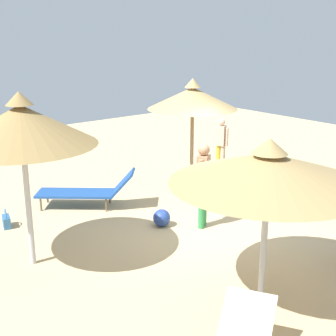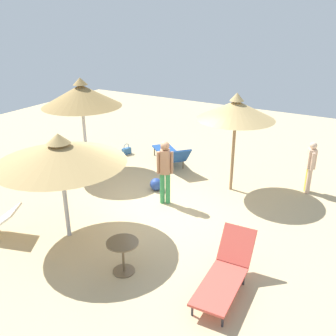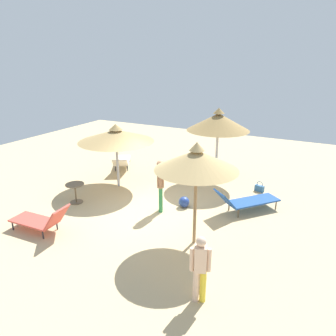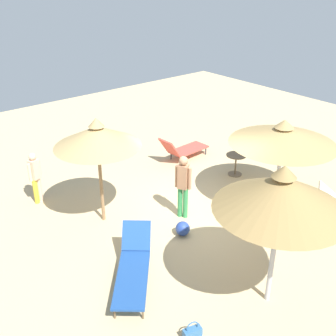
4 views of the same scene
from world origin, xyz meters
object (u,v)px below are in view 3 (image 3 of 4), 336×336
beach_ball (184,202)px  handbag (259,188)px  lounge_chair_back (42,220)px  parasol_umbrella_center (218,122)px  person_standing_near_left (161,183)px  parasol_umbrella_near_right (197,160)px  parasol_umbrella_far_right (116,136)px  side_table_round (75,190)px  lounge_chair_front (246,200)px  person_standing_far_left (200,266)px  lounge_chair_edge (122,161)px

beach_ball → handbag: bearing=141.6°
lounge_chair_back → handbag: (-5.90, 4.97, -0.26)m
parasol_umbrella_center → person_standing_near_left: parasol_umbrella_center is taller
parasol_umbrella_near_right → parasol_umbrella_center: parasol_umbrella_center is taller
parasol_umbrella_far_right → side_table_round: bearing=-13.0°
lounge_chair_front → beach_ball: 2.03m
person_standing_far_left → handbag: 6.40m
parasol_umbrella_center → lounge_chair_back: bearing=-27.0°
beach_ball → lounge_chair_edge: bearing=-118.8°
lounge_chair_edge → person_standing_near_left: (2.93, 3.63, 0.67)m
handbag → parasol_umbrella_center: bearing=-97.4°
parasol_umbrella_near_right → lounge_chair_front: size_ratio=1.35×
parasol_umbrella_far_right → beach_ball: parasol_umbrella_far_right is taller
parasol_umbrella_center → lounge_chair_edge: (0.47, -4.34, -2.12)m
lounge_chair_front → handbag: size_ratio=5.20×
parasol_umbrella_far_right → lounge_chair_front: parasol_umbrella_far_right is taller
parasol_umbrella_near_right → lounge_chair_front: (-2.47, 0.78, -1.98)m
lounge_chair_back → parasol_umbrella_far_right: bearing=-178.5°
lounge_chair_edge → person_standing_near_left: size_ratio=1.21×
parasol_umbrella_center → side_table_round: parasol_umbrella_center is taller
handbag → side_table_round: side_table_round is taller
lounge_chair_edge → side_table_round: 3.78m
lounge_chair_edge → lounge_chair_front: (1.69, 6.11, 0.05)m
lounge_chair_edge → lounge_chair_front: bearing=74.6°
parasol_umbrella_far_right → beach_ball: (0.49, 3.07, -1.87)m
person_standing_near_left → person_standing_far_left: 4.16m
parasol_umbrella_far_right → person_standing_far_left: bearing=50.1°
parasol_umbrella_center → side_table_round: (4.18, -3.67, -1.99)m
lounge_chair_edge → lounge_chair_back: size_ratio=1.14×
lounge_chair_front → side_table_round: bearing=-69.6°
handbag → person_standing_far_left: bearing=0.9°
handbag → lounge_chair_edge: bearing=-87.9°
lounge_chair_back → lounge_chair_front: bearing=129.1°
parasol_umbrella_far_right → person_standing_far_left: (4.32, 5.16, -1.20)m
parasol_umbrella_center → lounge_chair_back: parasol_umbrella_center is taller
parasol_umbrella_near_right → person_standing_near_left: bearing=-125.7°
lounge_chair_front → person_standing_near_left: person_standing_near_left is taller
lounge_chair_edge → side_table_round: size_ratio=3.10×
parasol_umbrella_far_right → lounge_chair_back: (3.86, 0.10, -1.65)m
person_standing_far_left → parasol_umbrella_center: bearing=-163.6°
lounge_chair_front → handbag: 1.93m
parasol_umbrella_far_right → lounge_chair_edge: (-1.81, -1.11, -1.70)m
parasol_umbrella_near_right → side_table_round: (-0.44, -4.66, -1.90)m
parasol_umbrella_center → lounge_chair_back: size_ratio=1.59×
parasol_umbrella_center → lounge_chair_edge: 4.85m
lounge_chair_edge → beach_ball: 4.77m
person_standing_far_left → lounge_chair_edge: bearing=-134.3°
person_standing_far_left → parasol_umbrella_near_right: bearing=-154.5°
lounge_chair_edge → parasol_umbrella_far_right: bearing=31.6°
parasol_umbrella_center → handbag: (0.24, 1.84, -2.33)m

